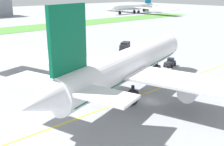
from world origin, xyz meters
The scene contains 7 objects.
ground_plane centered at (0.00, 0.00, 0.00)m, with size 600.00×600.00×0.00m, color gray.
apron_taxi_line centered at (0.00, 3.28, 0.00)m, with size 280.00×0.36×0.01m, color yellow.
airliner_foreground centered at (-1.62, 5.06, 6.30)m, with size 49.08×77.59×18.57m.
pushback_tug centered at (22.99, 12.52, 1.02)m, with size 5.74×3.36×2.25m.
ground_crew_wingwalker_port centered at (15.85, -4.68, 0.99)m, with size 0.35×0.55×1.64m.
service_truck_baggage_loader centered at (27.91, 35.39, 1.53)m, with size 5.76×4.58×2.81m.
parked_airliner_far_outer centered at (139.59, 137.93, 5.50)m, with size 52.64×83.98×16.20m.
Camera 1 is at (-36.91, -30.69, 20.39)m, focal length 43.51 mm.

